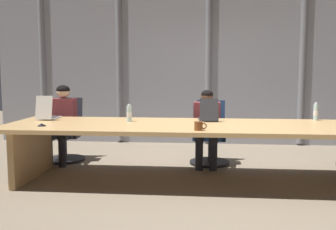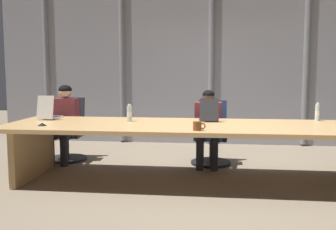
# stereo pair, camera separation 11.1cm
# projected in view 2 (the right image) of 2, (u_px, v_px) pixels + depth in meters

# --- Properties ---
(ground_plane) EXTENTS (16.56, 16.56, 0.00)m
(ground_plane) POSITION_uv_depth(u_px,v_px,m) (209.00, 183.00, 4.84)
(ground_plane) COLOR #7F705B
(conference_table) EXTENTS (5.11, 1.33, 0.73)m
(conference_table) POSITION_uv_depth(u_px,v_px,m) (209.00, 134.00, 4.77)
(conference_table) COLOR tan
(conference_table) RESTS_ON ground_plane
(curtain_backdrop) EXTENTS (8.28, 0.17, 3.18)m
(curtain_backdrop) POSITION_uv_depth(u_px,v_px,m) (211.00, 61.00, 7.32)
(curtain_backdrop) COLOR #9999A0
(curtain_backdrop) RESTS_ON ground_plane
(laptop_left_end) EXTENTS (0.23, 0.42, 0.33)m
(laptop_left_end) POSITION_uv_depth(u_px,v_px,m) (50.00, 114.00, 5.34)
(laptop_left_end) COLOR beige
(laptop_left_end) RESTS_ON conference_table
(laptop_left_mid) EXTENTS (0.27, 0.41, 0.31)m
(laptop_left_mid) POSITION_uv_depth(u_px,v_px,m) (208.00, 116.00, 5.13)
(laptop_left_mid) COLOR #2D2D33
(laptop_left_mid) RESTS_ON conference_table
(office_chair_left_end) EXTENTS (0.60, 0.60, 0.97)m
(office_chair_left_end) POSITION_uv_depth(u_px,v_px,m) (68.00, 137.00, 6.09)
(office_chair_left_end) COLOR #2D2D38
(office_chair_left_end) RESTS_ON ground_plane
(office_chair_left_mid) EXTENTS (0.60, 0.60, 0.95)m
(office_chair_left_mid) POSITION_uv_depth(u_px,v_px,m) (211.00, 140.00, 5.83)
(office_chair_left_mid) COLOR navy
(office_chair_left_mid) RESTS_ON ground_plane
(person_left_end) EXTENTS (0.37, 0.55, 1.18)m
(person_left_end) POSITION_uv_depth(u_px,v_px,m) (64.00, 118.00, 5.89)
(person_left_end) COLOR brown
(person_left_end) RESTS_ON ground_plane
(person_left_mid) EXTENTS (0.41, 0.55, 1.12)m
(person_left_mid) POSITION_uv_depth(u_px,v_px,m) (208.00, 124.00, 5.64)
(person_left_mid) COLOR brown
(person_left_mid) RESTS_ON ground_plane
(water_bottle_primary) EXTENTS (0.07, 0.07, 0.23)m
(water_bottle_primary) POSITION_uv_depth(u_px,v_px,m) (129.00, 114.00, 5.05)
(water_bottle_primary) COLOR silver
(water_bottle_primary) RESTS_ON conference_table
(water_bottle_secondary) EXTENTS (0.06, 0.06, 0.24)m
(water_bottle_secondary) POSITION_uv_depth(u_px,v_px,m) (317.00, 113.00, 5.12)
(water_bottle_secondary) COLOR silver
(water_bottle_secondary) RESTS_ON conference_table
(coffee_mug_near) EXTENTS (0.14, 0.09, 0.10)m
(coffee_mug_near) POSITION_uv_depth(u_px,v_px,m) (198.00, 126.00, 4.28)
(coffee_mug_near) COLOR brown
(coffee_mug_near) RESTS_ON conference_table
(conference_mic_left_side) EXTENTS (0.11, 0.11, 0.03)m
(conference_mic_left_side) POSITION_uv_depth(u_px,v_px,m) (42.00, 124.00, 4.66)
(conference_mic_left_side) COLOR black
(conference_mic_left_side) RESTS_ON conference_table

